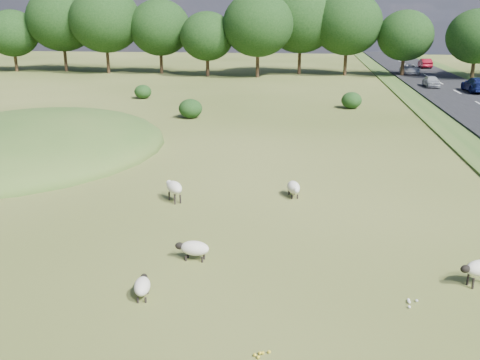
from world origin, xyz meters
The scene contains 14 objects.
ground centered at (0.00, 20.00, 0.00)m, with size 160.00×160.00×0.00m, color #374816.
mound centered at (-12.00, 12.00, 0.00)m, with size 16.00×20.00×4.00m, color #33561E.
treeline centered at (-1.06, 55.44, 6.57)m, with size 96.28×14.66×11.70m.
shrubs centered at (-2.01, 27.99, 0.72)m, with size 21.56×11.33×1.52m.
sheep_0 centered at (0.29, -4.62, 0.39)m, with size 0.62×1.10×0.61m.
sheep_1 centered at (4.30, 4.95, 0.45)m, with size 0.78×1.29×0.71m.
sheep_3 centered at (-0.86, 3.67, 0.65)m, with size 1.10×1.26×0.93m.
sheep_4 centered at (10.09, -2.63, 0.58)m, with size 1.20×0.83×0.84m.
sheep_5 centered at (1.23, -1.97, 0.43)m, with size 1.19×0.59×0.68m.
car_0 centered at (21.90, 40.24, 1.00)m, with size 2.09×5.15×1.49m, color navy.
car_1 centered at (21.90, 66.92, 0.94)m, with size 1.45×4.17×1.37m, color maroon.
car_2 centered at (18.10, 43.78, 0.87)m, with size 1.46×3.62×1.23m, color #A9ACB1.
car_3 centered at (18.10, 57.59, 0.88)m, with size 2.10×4.55×1.26m, color white.
car_5 centered at (21.90, 84.05, 0.98)m, with size 2.03×5.00×1.45m, color silver.
Camera 1 is at (4.86, -17.91, 7.82)m, focal length 40.00 mm.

